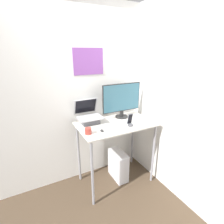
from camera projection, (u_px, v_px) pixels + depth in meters
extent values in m
plane|color=#473828|center=(126.00, 193.00, 2.51)|extent=(12.00, 12.00, 0.00)
cube|color=white|center=(103.00, 95.00, 2.70)|extent=(6.00, 0.05, 2.60)
cube|color=purple|center=(89.00, 61.00, 2.41)|extent=(0.44, 0.01, 0.36)
cube|color=white|center=(168.00, 101.00, 2.36)|extent=(0.05, 6.00, 2.60)
cube|color=beige|center=(116.00, 124.00, 2.47)|extent=(1.07, 0.65, 0.02)
cylinder|color=gray|center=(92.00, 175.00, 2.18)|extent=(0.03, 0.03, 0.95)
cylinder|color=gray|center=(153.00, 154.00, 2.61)|extent=(0.03, 0.03, 0.95)
cylinder|color=gray|center=(79.00, 153.00, 2.64)|extent=(0.03, 0.03, 0.95)
cylinder|color=gray|center=(132.00, 139.00, 3.08)|extent=(0.03, 0.03, 0.95)
cube|color=#4C4C51|center=(90.00, 121.00, 2.45)|extent=(0.24, 0.17, 0.08)
cube|color=#B7B7BC|center=(90.00, 118.00, 2.43)|extent=(0.34, 0.24, 0.02)
cube|color=#B7B7BC|center=(86.00, 106.00, 2.53)|extent=(0.34, 0.10, 0.23)
cube|color=black|center=(86.00, 106.00, 2.52)|extent=(0.30, 0.08, 0.20)
cylinder|color=black|center=(122.00, 117.00, 2.69)|extent=(0.19, 0.19, 0.02)
cylinder|color=black|center=(122.00, 113.00, 2.68)|extent=(0.06, 0.06, 0.09)
cube|color=black|center=(122.00, 98.00, 2.60)|extent=(0.63, 0.01, 0.42)
cube|color=#336072|center=(122.00, 98.00, 2.59)|extent=(0.60, 0.01, 0.40)
cube|color=white|center=(115.00, 129.00, 2.28)|extent=(0.27, 0.13, 0.01)
cube|color=silver|center=(115.00, 128.00, 2.28)|extent=(0.25, 0.11, 0.00)
ellipsoid|color=#262626|center=(102.00, 131.00, 2.20)|extent=(0.04, 0.06, 0.03)
cylinder|color=#4C4C51|center=(130.00, 125.00, 2.37)|extent=(0.07, 0.07, 0.03)
cube|color=#4C515B|center=(130.00, 119.00, 2.36)|extent=(0.07, 0.04, 0.15)
cube|color=black|center=(130.00, 119.00, 2.35)|extent=(0.06, 0.03, 0.13)
cube|color=silver|center=(118.00, 165.00, 2.76)|extent=(0.17, 0.37, 0.46)
cube|color=#ADADB2|center=(125.00, 172.00, 2.61)|extent=(0.17, 0.01, 0.43)
cylinder|color=#9E382D|center=(88.00, 131.00, 2.13)|extent=(0.08, 0.08, 0.08)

